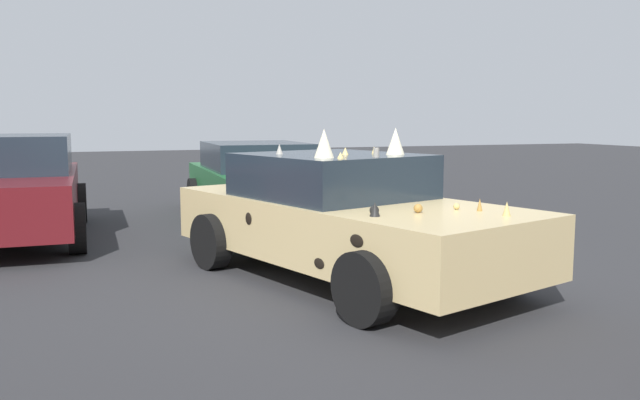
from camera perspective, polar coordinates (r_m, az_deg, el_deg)
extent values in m
plane|color=#2D2D30|center=(7.39, 2.20, -6.84)|extent=(60.00, 60.00, 0.00)
cube|color=#D8BC7F|center=(7.27, 2.22, -2.32)|extent=(4.75, 3.04, 0.62)
cube|color=#1E2833|center=(7.39, 1.01, 2.14)|extent=(2.23, 2.14, 0.48)
cylinder|color=black|center=(7.06, 15.28, -5.01)|extent=(0.69, 0.41, 0.66)
cylinder|color=black|center=(5.72, 3.85, -7.63)|extent=(0.69, 0.41, 0.66)
cylinder|color=black|center=(8.93, 1.16, -2.23)|extent=(0.69, 0.41, 0.66)
cylinder|color=black|center=(7.92, -9.40, -3.55)|extent=(0.69, 0.41, 0.66)
ellipsoid|color=black|center=(5.66, 4.33, -6.27)|extent=(0.16, 0.07, 0.11)
ellipsoid|color=black|center=(8.29, 4.38, 0.00)|extent=(0.18, 0.07, 0.12)
ellipsoid|color=black|center=(7.16, -6.20, -1.61)|extent=(0.12, 0.05, 0.13)
ellipsoid|color=black|center=(5.73, 3.18, -3.54)|extent=(0.17, 0.07, 0.11)
ellipsoid|color=black|center=(6.20, -0.08, -5.51)|extent=(0.15, 0.06, 0.10)
ellipsoid|color=black|center=(7.89, -9.35, -1.79)|extent=(0.19, 0.08, 0.14)
ellipsoid|color=black|center=(8.22, 4.87, -0.57)|extent=(0.15, 0.07, 0.10)
ellipsoid|color=black|center=(8.57, 2.68, 0.31)|extent=(0.19, 0.08, 0.12)
ellipsoid|color=black|center=(8.79, 1.72, -1.68)|extent=(0.19, 0.08, 0.08)
ellipsoid|color=black|center=(7.39, 11.25, -1.59)|extent=(0.19, 0.08, 0.11)
ellipsoid|color=black|center=(6.95, 15.62, -2.19)|extent=(0.20, 0.08, 0.10)
sphere|color=#A87A38|center=(6.22, 8.48, -0.70)|extent=(0.09, 0.09, 0.09)
cone|color=tan|center=(6.18, 15.84, -0.73)|extent=(0.11, 0.11, 0.13)
sphere|color=black|center=(6.02, 4.71, -0.89)|extent=(0.09, 0.09, 0.09)
cone|color=black|center=(5.94, 4.76, -0.80)|extent=(0.13, 0.13, 0.13)
cone|color=#A87A38|center=(6.45, 13.64, -0.39)|extent=(0.07, 0.07, 0.12)
sphere|color=tan|center=(6.50, 11.72, -0.55)|extent=(0.06, 0.06, 0.06)
cone|color=gray|center=(7.34, -3.53, 4.42)|extent=(0.10, 0.10, 0.11)
cone|color=tan|center=(7.53, 4.69, 4.34)|extent=(0.08, 0.08, 0.08)
cone|color=tan|center=(6.56, 1.79, 3.89)|extent=(0.10, 0.10, 0.06)
cylinder|color=gray|center=(6.77, 4.89, 4.11)|extent=(0.08, 0.08, 0.10)
cone|color=tan|center=(7.24, 2.20, 4.26)|extent=(0.08, 0.08, 0.08)
cone|color=beige|center=(7.32, 6.55, 5.08)|extent=(0.20, 0.20, 0.29)
cone|color=beige|center=(6.66, 0.35, 4.92)|extent=(0.20, 0.20, 0.29)
cube|color=#5B1419|center=(10.59, -24.95, 0.24)|extent=(4.41, 1.79, 0.69)
cube|color=#1E2833|center=(10.78, -25.00, 3.66)|extent=(2.17, 1.61, 0.55)
cylinder|color=black|center=(9.23, -20.25, -2.31)|extent=(0.68, 0.23, 0.68)
cylinder|color=black|center=(11.92, -20.07, -0.25)|extent=(0.68, 0.23, 0.68)
cube|color=#1E602D|center=(11.86, -5.41, 1.20)|extent=(4.55, 1.93, 0.60)
cube|color=#1E2833|center=(11.94, -5.59, 3.83)|extent=(2.18, 1.72, 0.47)
cylinder|color=black|center=(10.83, 1.12, -0.70)|extent=(0.62, 0.24, 0.61)
cylinder|color=black|center=(10.34, -8.57, -1.15)|extent=(0.62, 0.24, 0.61)
cylinder|color=black|center=(13.46, -2.96, 0.84)|extent=(0.62, 0.24, 0.61)
cylinder|color=black|center=(13.08, -10.79, 0.53)|extent=(0.62, 0.24, 0.61)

